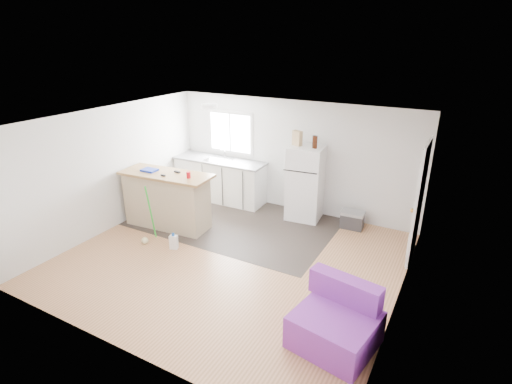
{
  "coord_description": "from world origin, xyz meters",
  "views": [
    {
      "loc": [
        3.28,
        -5.11,
        3.63
      ],
      "look_at": [
        0.09,
        0.7,
        1.02
      ],
      "focal_mm": 28.0,
      "sensor_mm": 36.0,
      "label": 1
    }
  ],
  "objects_px": {
    "kitchen_cabinets": "(220,179)",
    "red_cup": "(189,175)",
    "cooler": "(352,220)",
    "bottle_right": "(314,142)",
    "purple_seat": "(336,323)",
    "peninsula": "(167,199)",
    "refrigerator": "(305,183)",
    "cardboard_box": "(297,138)",
    "cleaner_jug": "(174,242)",
    "mop": "(147,232)",
    "blue_tray": "(149,170)",
    "bottle_left": "(316,142)"
  },
  "relations": [
    {
      "from": "kitchen_cabinets",
      "to": "red_cup",
      "type": "xyz_separation_m",
      "value": [
        0.44,
        -1.7,
        0.69
      ]
    },
    {
      "from": "cooler",
      "to": "bottle_right",
      "type": "bearing_deg",
      "value": -179.55
    },
    {
      "from": "cooler",
      "to": "purple_seat",
      "type": "distance_m",
      "value": 3.35
    },
    {
      "from": "peninsula",
      "to": "refrigerator",
      "type": "relative_size",
      "value": 1.21
    },
    {
      "from": "cooler",
      "to": "cardboard_box",
      "type": "bearing_deg",
      "value": 178.22
    },
    {
      "from": "refrigerator",
      "to": "cleaner_jug",
      "type": "relative_size",
      "value": 5.0
    },
    {
      "from": "mop",
      "to": "red_cup",
      "type": "relative_size",
      "value": 9.89
    },
    {
      "from": "cardboard_box",
      "to": "mop",
      "type": "bearing_deg",
      "value": -128.07
    },
    {
      "from": "red_cup",
      "to": "mop",
      "type": "bearing_deg",
      "value": -120.43
    },
    {
      "from": "purple_seat",
      "to": "blue_tray",
      "type": "relative_size",
      "value": 3.63
    },
    {
      "from": "kitchen_cabinets",
      "to": "purple_seat",
      "type": "xyz_separation_m",
      "value": [
        3.88,
        -3.26,
        -0.21
      ]
    },
    {
      "from": "kitchen_cabinets",
      "to": "bottle_right",
      "type": "bearing_deg",
      "value": -2.48
    },
    {
      "from": "refrigerator",
      "to": "purple_seat",
      "type": "height_order",
      "value": "refrigerator"
    },
    {
      "from": "kitchen_cabinets",
      "to": "red_cup",
      "type": "distance_m",
      "value": 1.88
    },
    {
      "from": "purple_seat",
      "to": "bottle_left",
      "type": "bearing_deg",
      "value": 126.18
    },
    {
      "from": "mop",
      "to": "red_cup",
      "type": "bearing_deg",
      "value": 35.4
    },
    {
      "from": "purple_seat",
      "to": "refrigerator",
      "type": "bearing_deg",
      "value": 128.46
    },
    {
      "from": "kitchen_cabinets",
      "to": "mop",
      "type": "relative_size",
      "value": 1.86
    },
    {
      "from": "peninsula",
      "to": "red_cup",
      "type": "relative_size",
      "value": 15.75
    },
    {
      "from": "cooler",
      "to": "cleaner_jug",
      "type": "height_order",
      "value": "cooler"
    },
    {
      "from": "blue_tray",
      "to": "cardboard_box",
      "type": "relative_size",
      "value": 1.0
    },
    {
      "from": "purple_seat",
      "to": "cardboard_box",
      "type": "distance_m",
      "value": 4.06
    },
    {
      "from": "peninsula",
      "to": "refrigerator",
      "type": "bearing_deg",
      "value": 31.94
    },
    {
      "from": "purple_seat",
      "to": "cleaner_jug",
      "type": "distance_m",
      "value": 3.44
    },
    {
      "from": "peninsula",
      "to": "cooler",
      "type": "bearing_deg",
      "value": 22.49
    },
    {
      "from": "bottle_right",
      "to": "peninsula",
      "type": "bearing_deg",
      "value": -145.93
    },
    {
      "from": "red_cup",
      "to": "bottle_right",
      "type": "relative_size",
      "value": 0.48
    },
    {
      "from": "peninsula",
      "to": "kitchen_cabinets",
      "type": "bearing_deg",
      "value": 80.17
    },
    {
      "from": "cooler",
      "to": "cleaner_jug",
      "type": "xyz_separation_m",
      "value": [
        -2.59,
        -2.39,
        -0.04
      ]
    },
    {
      "from": "blue_tray",
      "to": "purple_seat",
      "type": "bearing_deg",
      "value": -19.25
    },
    {
      "from": "peninsula",
      "to": "cleaner_jug",
      "type": "relative_size",
      "value": 6.07
    },
    {
      "from": "kitchen_cabinets",
      "to": "red_cup",
      "type": "height_order",
      "value": "kitchen_cabinets"
    },
    {
      "from": "refrigerator",
      "to": "bottle_right",
      "type": "height_order",
      "value": "bottle_right"
    },
    {
      "from": "red_cup",
      "to": "kitchen_cabinets",
      "type": "bearing_deg",
      "value": 104.53
    },
    {
      "from": "peninsula",
      "to": "bottle_left",
      "type": "distance_m",
      "value": 3.15
    },
    {
      "from": "mop",
      "to": "bottle_right",
      "type": "height_order",
      "value": "bottle_right"
    },
    {
      "from": "peninsula",
      "to": "bottle_right",
      "type": "height_order",
      "value": "bottle_right"
    },
    {
      "from": "kitchen_cabinets",
      "to": "purple_seat",
      "type": "distance_m",
      "value": 5.07
    },
    {
      "from": "cooler",
      "to": "red_cup",
      "type": "xyz_separation_m",
      "value": [
        -2.71,
        -1.7,
        1.01
      ]
    },
    {
      "from": "red_cup",
      "to": "peninsula",
      "type": "bearing_deg",
      "value": 178.95
    },
    {
      "from": "cleaner_jug",
      "to": "blue_tray",
      "type": "height_order",
      "value": "blue_tray"
    },
    {
      "from": "mop",
      "to": "blue_tray",
      "type": "distance_m",
      "value": 1.27
    },
    {
      "from": "peninsula",
      "to": "refrigerator",
      "type": "height_order",
      "value": "refrigerator"
    },
    {
      "from": "kitchen_cabinets",
      "to": "blue_tray",
      "type": "relative_size",
      "value": 7.36
    },
    {
      "from": "purple_seat",
      "to": "mop",
      "type": "distance_m",
      "value": 3.97
    },
    {
      "from": "refrigerator",
      "to": "mop",
      "type": "height_order",
      "value": "refrigerator"
    },
    {
      "from": "refrigerator",
      "to": "cooler",
      "type": "distance_m",
      "value": 1.2
    },
    {
      "from": "bottle_right",
      "to": "bottle_left",
      "type": "bearing_deg",
      "value": -19.9
    },
    {
      "from": "peninsula",
      "to": "blue_tray",
      "type": "distance_m",
      "value": 0.68
    },
    {
      "from": "cardboard_box",
      "to": "bottle_right",
      "type": "distance_m",
      "value": 0.37
    }
  ]
}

